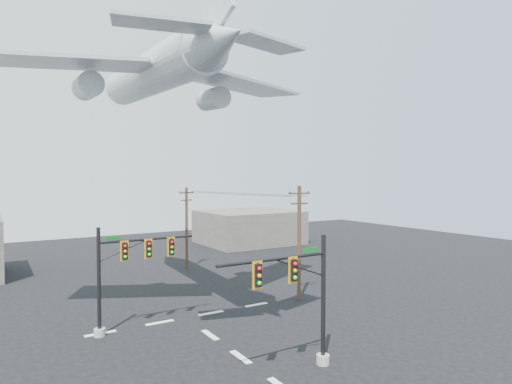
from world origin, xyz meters
TOP-DOWN VIEW (x-y plane):
  - lane_markings at (0.00, 5.33)m, footprint 14.00×21.20m
  - signal_mast_near at (1.99, 0.80)m, footprint 6.84×0.78m
  - signal_mast_far at (-4.53, 11.50)m, footprint 6.76×0.77m
  - utility_pole_a at (9.81, 11.37)m, footprint 1.88×0.55m
  - utility_pole_b at (6.53, 27.63)m, footprint 1.82×0.55m
  - power_lines at (8.17, 19.50)m, footprint 4.97×16.27m
  - airliner at (-1.52, 14.29)m, footprint 26.17×27.40m
  - building_right at (22.00, 40.00)m, footprint 14.00×12.00m

SIDE VIEW (x-z plane):
  - lane_markings at x=0.00m, z-range 0.01..0.01m
  - building_right at x=22.00m, z-range 0.00..5.00m
  - signal_mast_near at x=1.99m, z-range 0.26..7.38m
  - signal_mast_far at x=-4.53m, z-range 0.46..7.49m
  - utility_pole_b at x=6.53m, z-range 0.21..9.32m
  - utility_pole_a at x=9.81m, z-range 0.22..9.74m
  - power_lines at x=8.17m, z-range 8.62..8.65m
  - airliner at x=-1.52m, z-range 14.16..21.54m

